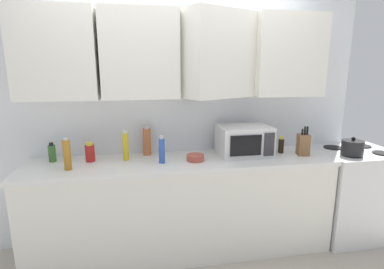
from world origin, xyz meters
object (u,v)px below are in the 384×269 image
at_px(microwave, 244,141).
at_px(knife_block, 303,144).
at_px(bottle_soy_dark, 281,145).
at_px(bowl_ceramic_small, 195,158).
at_px(bottle_green_oil, 52,153).
at_px(bottle_yellow_mustard, 126,146).
at_px(kettle, 352,147).
at_px(bottle_red_sauce, 90,153).
at_px(bottle_spice_jar, 147,141).
at_px(bottle_amber_vinegar, 67,155).
at_px(stove_range, 352,192).
at_px(bottle_blue_cleaner, 162,150).

height_order(microwave, knife_block, microwave).
bearing_deg(bottle_soy_dark, bowl_ceramic_small, -173.55).
distance_m(bottle_green_oil, bottle_yellow_mustard, 0.65).
relative_size(kettle, bottle_soy_dark, 1.20).
relative_size(knife_block, bottle_green_oil, 1.61).
bearing_deg(bottle_red_sauce, knife_block, -4.47).
relative_size(microwave, bottle_spice_jar, 1.71).
bearing_deg(bottle_yellow_mustard, bottle_amber_vinegar, -158.34).
distance_m(stove_range, bottle_soy_dark, 0.95).
bearing_deg(bottle_soy_dark, microwave, -179.69).
bearing_deg(bottle_yellow_mustard, bottle_soy_dark, -1.14).
height_order(stove_range, kettle, kettle).
bearing_deg(bowl_ceramic_small, bottle_green_oil, 170.95).
distance_m(stove_range, kettle, 0.57).
relative_size(bottle_soy_dark, bottle_spice_jar, 0.58).
bearing_deg(bottle_spice_jar, bowl_ceramic_small, -32.34).
xyz_separation_m(bottle_yellow_mustard, bottle_soy_dark, (1.48, -0.03, -0.06)).
bearing_deg(bottle_green_oil, bottle_blue_cleaner, -12.69).
distance_m(knife_block, bottle_yellow_mustard, 1.66).
height_order(bottle_green_oil, bottle_spice_jar, bottle_spice_jar).
distance_m(kettle, bottle_green_oil, 2.76).
bearing_deg(bottle_spice_jar, knife_block, -10.52).
xyz_separation_m(knife_block, bottle_soy_dark, (-0.17, 0.11, -0.03)).
bearing_deg(bottle_red_sauce, bottle_amber_vinegar, -126.19).
relative_size(microwave, bottle_amber_vinegar, 1.82).
relative_size(bottle_amber_vinegar, bottle_blue_cleaner, 1.08).
bearing_deg(bottle_blue_cleaner, bottle_amber_vinegar, -177.10).
relative_size(bottle_red_sauce, bowl_ceramic_small, 1.08).
bearing_deg(bowl_ceramic_small, microwave, 11.19).
relative_size(bottle_yellow_mustard, bottle_soy_dark, 1.69).
bearing_deg(knife_block, bottle_yellow_mustard, 175.35).
height_order(bottle_amber_vinegar, bottle_yellow_mustard, bottle_yellow_mustard).
height_order(bottle_spice_jar, bowl_ceramic_small, bottle_spice_jar).
distance_m(bottle_red_sauce, bottle_amber_vinegar, 0.25).
xyz_separation_m(bottle_soy_dark, bottle_spice_jar, (-1.29, 0.17, 0.06)).
distance_m(bottle_yellow_mustard, bowl_ceramic_small, 0.63).
bearing_deg(stove_range, bottle_yellow_mustard, 177.32).
bearing_deg(bottle_amber_vinegar, bottle_spice_jar, 26.05).
relative_size(bottle_red_sauce, bottle_spice_jar, 0.62).
bearing_deg(bowl_ceramic_small, stove_range, 0.76).
bearing_deg(knife_block, stove_range, 2.67).
bearing_deg(bottle_blue_cleaner, stove_range, 1.08).
bearing_deg(knife_block, bottle_green_oil, 174.87).
xyz_separation_m(knife_block, bottle_blue_cleaner, (-1.34, -0.01, 0.01)).
xyz_separation_m(bottle_amber_vinegar, bottle_blue_cleaner, (0.77, 0.04, -0.01)).
relative_size(bottle_green_oil, bowl_ceramic_small, 1.08).
bearing_deg(bottle_soy_dark, knife_block, -31.48).
bearing_deg(bottle_green_oil, bottle_red_sauce, -9.08).
bearing_deg(bottle_blue_cleaner, bowl_ceramic_small, 2.83).
xyz_separation_m(kettle, bowl_ceramic_small, (-1.49, 0.12, -0.05)).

